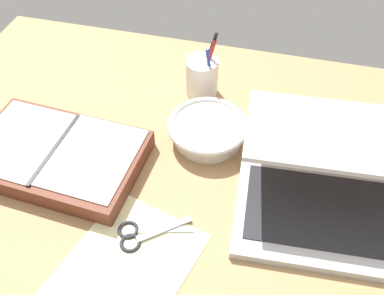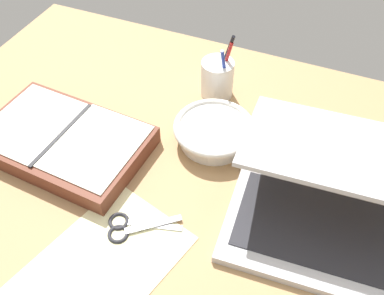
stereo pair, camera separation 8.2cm
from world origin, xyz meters
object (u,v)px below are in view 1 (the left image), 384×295
object	(u,v)px
bowl	(208,130)
laptop	(327,186)
pen_cup	(202,76)
planner	(57,155)
scissors	(139,234)

from	to	relation	value
bowl	laptop	bearing A→B (deg)	-24.34
bowl	pen_cup	bearing A→B (deg)	107.86
planner	scissors	xyz separation A→B (cm)	(21.84, -12.51, -1.86)
pen_cup	laptop	bearing A→B (deg)	-41.37
pen_cup	planner	size ratio (longest dim) A/B	0.46
bowl	scissors	world-z (taller)	bowl
laptop	bowl	world-z (taller)	laptop
bowl	scissors	distance (cm)	27.84
bowl	scissors	bearing A→B (deg)	-103.98
laptop	planner	xyz separation A→B (cm)	(-53.65, -3.05, -3.13)
laptop	scissors	distance (cm)	35.76
planner	scissors	world-z (taller)	planner
pen_cup	scissors	world-z (taller)	pen_cup
planner	scissors	size ratio (longest dim) A/B	2.62
laptop	planner	bearing A→B (deg)	179.19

